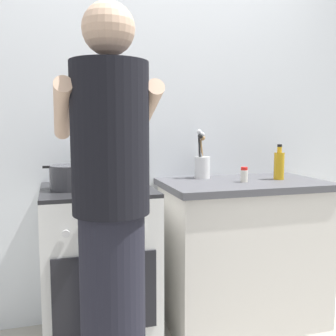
% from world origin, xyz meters
% --- Properties ---
extents(back_wall, '(3.20, 0.10, 2.50)m').
position_xyz_m(back_wall, '(0.20, 0.50, 1.25)').
color(back_wall, silver).
rests_on(back_wall, ground).
extents(countertop, '(1.00, 0.60, 0.90)m').
position_xyz_m(countertop, '(0.55, 0.15, 0.45)').
color(countertop, silver).
rests_on(countertop, ground).
extents(stove_range, '(0.60, 0.62, 0.90)m').
position_xyz_m(stove_range, '(-0.35, 0.15, 0.45)').
color(stove_range, white).
rests_on(stove_range, ground).
extents(pot, '(0.28, 0.22, 0.13)m').
position_xyz_m(pot, '(-0.49, 0.13, 0.97)').
color(pot, '#38383D').
rests_on(pot, stove_range).
extents(mixing_bowl, '(0.27, 0.27, 0.10)m').
position_xyz_m(mixing_bowl, '(-0.21, 0.17, 0.96)').
color(mixing_bowl, '#B7B7BC').
rests_on(mixing_bowl, stove_range).
extents(utensil_crock, '(0.10, 0.10, 0.32)m').
position_xyz_m(utensil_crock, '(0.35, 0.35, 0.99)').
color(utensil_crock, silver).
rests_on(utensil_crock, countertop).
extents(spice_bottle, '(0.04, 0.04, 0.09)m').
position_xyz_m(spice_bottle, '(0.53, 0.11, 0.94)').
color(spice_bottle, silver).
rests_on(spice_bottle, countertop).
extents(oil_bottle, '(0.06, 0.06, 0.22)m').
position_xyz_m(oil_bottle, '(0.80, 0.16, 0.99)').
color(oil_bottle, gold).
rests_on(oil_bottle, countertop).
extents(person, '(0.41, 0.50, 1.70)m').
position_xyz_m(person, '(-0.36, -0.49, 0.86)').
color(person, black).
rests_on(person, ground).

